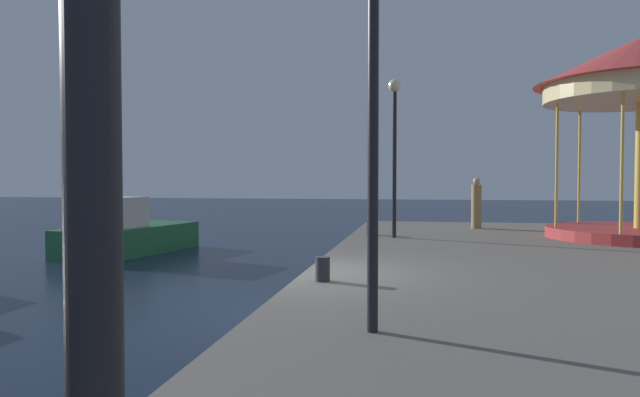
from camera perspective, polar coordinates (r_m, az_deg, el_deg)
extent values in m
plane|color=#162338|center=(10.44, -1.63, -11.72)|extent=(120.00, 120.00, 0.00)
cube|color=#236638|center=(20.05, -18.59, -3.91)|extent=(3.10, 5.25, 0.91)
cube|color=beige|center=(19.21, -20.56, -1.35)|extent=(1.92, 2.42, 0.98)
cube|color=#4C6070|center=(20.02, -18.50, -0.63)|extent=(1.30, 0.35, 0.44)
cylinder|color=#B23333|center=(18.23, 29.42, -3.07)|extent=(4.92, 4.92, 0.30)
cylinder|color=gold|center=(18.17, 29.52, 2.95)|extent=(0.28, 0.28, 3.53)
cylinder|color=gold|center=(19.68, 24.61, 2.93)|extent=(0.08, 0.08, 3.53)
cylinder|color=gold|center=(17.56, 22.70, 3.09)|extent=(0.08, 0.08, 3.53)
cylinder|color=gold|center=(16.01, 28.08, 3.14)|extent=(0.08, 0.08, 3.53)
cylinder|color=black|center=(1.33, -22.10, 17.28)|extent=(0.12, 0.12, 4.04)
cylinder|color=black|center=(6.17, 5.35, 4.51)|extent=(0.12, 0.12, 3.88)
cylinder|color=black|center=(16.28, 7.49, 3.35)|extent=(0.12, 0.12, 4.14)
sphere|color=#F9E5B2|center=(16.49, 7.52, 11.19)|extent=(0.36, 0.36, 0.36)
cylinder|color=#2D2D33|center=(9.32, 0.26, -7.10)|extent=(0.24, 0.24, 0.40)
cylinder|color=#2D2D33|center=(17.01, 5.07, -3.00)|extent=(0.24, 0.24, 0.40)
cylinder|color=#937A4C|center=(19.92, 15.45, -0.79)|extent=(0.34, 0.34, 1.48)
sphere|color=tan|center=(19.90, 15.47, 1.69)|extent=(0.24, 0.24, 0.24)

